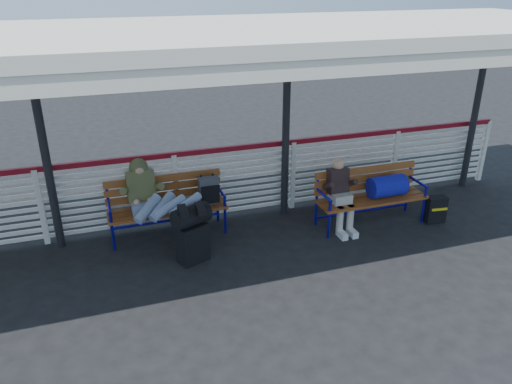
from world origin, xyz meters
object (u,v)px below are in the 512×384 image
object	(u,v)px
luggage_stack	(192,232)
companion_person	(341,194)
traveler_man	(159,201)
suitcase_side	(435,209)
bench_right	(378,189)
bench_left	(177,198)

from	to	relation	value
luggage_stack	companion_person	size ratio (longest dim) A/B	0.75
traveler_man	companion_person	distance (m)	2.80
traveler_man	companion_person	xyz separation A→B (m)	(2.77, -0.37, -0.13)
luggage_stack	suitcase_side	xyz separation A→B (m)	(4.02, -0.06, -0.24)
bench_right	traveler_man	world-z (taller)	traveler_man
luggage_stack	suitcase_side	distance (m)	4.02
bench_right	traveler_man	size ratio (longest dim) A/B	1.21
bench_right	bench_left	bearing A→B (deg)	167.53
luggage_stack	bench_left	distance (m)	0.94
bench_right	suitcase_side	bearing A→B (deg)	-18.25
luggage_stack	bench_right	world-z (taller)	bench_right
bench_left	bench_right	distance (m)	3.20
bench_left	bench_right	xyz separation A→B (m)	(3.13, -0.69, 0.02)
luggage_stack	bench_left	world-z (taller)	bench_left
luggage_stack	bench_left	xyz separation A→B (m)	(-0.03, 0.94, 0.11)
bench_left	suitcase_side	bearing A→B (deg)	-13.81
traveler_man	luggage_stack	bearing A→B (deg)	-60.03
bench_right	suitcase_side	world-z (taller)	bench_right
bench_left	traveler_man	size ratio (longest dim) A/B	1.21
bench_left	companion_person	xyz separation A→B (m)	(2.45, -0.70, 0.01)
traveler_man	suitcase_side	bearing A→B (deg)	-8.71
bench_left	companion_person	bearing A→B (deg)	-15.89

